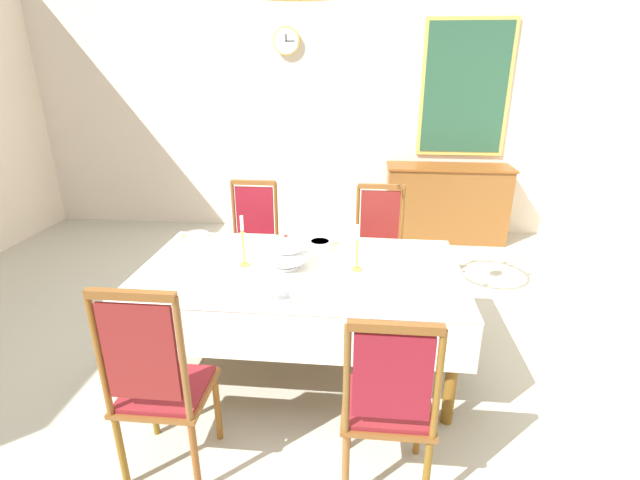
{
  "coord_description": "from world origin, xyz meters",
  "views": [
    {
      "loc": [
        0.41,
        -2.79,
        2.04
      ],
      "look_at": [
        0.13,
        0.01,
        0.95
      ],
      "focal_mm": 26.05,
      "sensor_mm": 36.0,
      "label": 1
    }
  ],
  "objects_px": {
    "chair_north_a": "(253,240)",
    "spoon_primary": "(184,235)",
    "bowl_far_left": "(284,299)",
    "chair_south_b": "(388,401)",
    "chair_south_a": "(158,382)",
    "spoon_secondary": "(336,244)",
    "candlestick_east": "(357,253)",
    "mounted_clock": "(286,41)",
    "bowl_near_right": "(320,243)",
    "chair_north_b": "(379,245)",
    "bowl_near_left": "(197,235)",
    "dining_table": "(300,278)",
    "framed_painting": "(465,89)",
    "sideboard": "(446,203)",
    "soup_tureen": "(286,251)",
    "candlestick_west": "(243,246)"
  },
  "relations": [
    {
      "from": "chair_north_a",
      "to": "spoon_primary",
      "type": "xyz_separation_m",
      "value": [
        -0.43,
        -0.49,
        0.21
      ]
    },
    {
      "from": "bowl_far_left",
      "to": "chair_south_b",
      "type": "bearing_deg",
      "value": -42.59
    },
    {
      "from": "chair_south_a",
      "to": "spoon_secondary",
      "type": "relative_size",
      "value": 6.39
    },
    {
      "from": "candlestick_east",
      "to": "mounted_clock",
      "type": "distance_m",
      "value": 3.35
    },
    {
      "from": "chair_north_a",
      "to": "bowl_near_right",
      "type": "relative_size",
      "value": 6.42
    },
    {
      "from": "chair_north_b",
      "to": "bowl_near_right",
      "type": "bearing_deg",
      "value": 51.34
    },
    {
      "from": "bowl_near_left",
      "to": "spoon_primary",
      "type": "height_order",
      "value": "bowl_near_left"
    },
    {
      "from": "dining_table",
      "to": "framed_painting",
      "type": "bearing_deg",
      "value": 62.5
    },
    {
      "from": "sideboard",
      "to": "framed_painting",
      "type": "bearing_deg",
      "value": -117.4
    },
    {
      "from": "soup_tureen",
      "to": "bowl_near_left",
      "type": "relative_size",
      "value": 1.8
    },
    {
      "from": "soup_tureen",
      "to": "bowl_near_left",
      "type": "height_order",
      "value": "soup_tureen"
    },
    {
      "from": "bowl_near_left",
      "to": "sideboard",
      "type": "distance_m",
      "value": 3.17
    },
    {
      "from": "chair_north_a",
      "to": "chair_north_b",
      "type": "xyz_separation_m",
      "value": [
        1.12,
        -0.0,
        -0.0
      ]
    },
    {
      "from": "chair_north_b",
      "to": "bowl_near_left",
      "type": "height_order",
      "value": "chair_north_b"
    },
    {
      "from": "chair_south_a",
      "to": "candlestick_west",
      "type": "xyz_separation_m",
      "value": [
        0.19,
        1.0,
        0.33
      ]
    },
    {
      "from": "bowl_near_right",
      "to": "bowl_far_left",
      "type": "bearing_deg",
      "value": -97.67
    },
    {
      "from": "spoon_primary",
      "to": "framed_painting",
      "type": "relative_size",
      "value": 0.12
    },
    {
      "from": "chair_south_a",
      "to": "framed_painting",
      "type": "distance_m",
      "value": 4.6
    },
    {
      "from": "bowl_far_left",
      "to": "framed_painting",
      "type": "distance_m",
      "value": 3.85
    },
    {
      "from": "candlestick_west",
      "to": "candlestick_east",
      "type": "xyz_separation_m",
      "value": [
        0.75,
        -0.0,
        -0.02
      ]
    },
    {
      "from": "chair_south_b",
      "to": "spoon_primary",
      "type": "distance_m",
      "value": 2.17
    },
    {
      "from": "bowl_near_left",
      "to": "chair_north_b",
      "type": "bearing_deg",
      "value": 19.9
    },
    {
      "from": "chair_south_b",
      "to": "bowl_near_right",
      "type": "xyz_separation_m",
      "value": [
        -0.46,
        1.42,
        0.23
      ]
    },
    {
      "from": "chair_north_a",
      "to": "sideboard",
      "type": "relative_size",
      "value": 0.74
    },
    {
      "from": "bowl_far_left",
      "to": "framed_painting",
      "type": "relative_size",
      "value": 0.1
    },
    {
      "from": "candlestick_east",
      "to": "framed_painting",
      "type": "distance_m",
      "value": 3.26
    },
    {
      "from": "chair_south_a",
      "to": "spoon_primary",
      "type": "distance_m",
      "value": 1.58
    },
    {
      "from": "dining_table",
      "to": "chair_south_b",
      "type": "height_order",
      "value": "chair_south_b"
    },
    {
      "from": "chair_north_a",
      "to": "chair_south_b",
      "type": "xyz_separation_m",
      "value": [
        1.12,
        -2.0,
        -0.01
      ]
    },
    {
      "from": "mounted_clock",
      "to": "spoon_secondary",
      "type": "bearing_deg",
      "value": -73.27
    },
    {
      "from": "chair_south_b",
      "to": "mounted_clock",
      "type": "distance_m",
      "value": 4.41
    },
    {
      "from": "sideboard",
      "to": "mounted_clock",
      "type": "relative_size",
      "value": 4.65
    },
    {
      "from": "dining_table",
      "to": "sideboard",
      "type": "xyz_separation_m",
      "value": [
        1.39,
        2.67,
        -0.23
      ]
    },
    {
      "from": "chair_north_b",
      "to": "candlestick_west",
      "type": "height_order",
      "value": "candlestick_west"
    },
    {
      "from": "chair_north_b",
      "to": "spoon_secondary",
      "type": "relative_size",
      "value": 5.94
    },
    {
      "from": "framed_painting",
      "to": "chair_north_a",
      "type": "bearing_deg",
      "value": -137.29
    },
    {
      "from": "dining_table",
      "to": "soup_tureen",
      "type": "relative_size",
      "value": 6.95
    },
    {
      "from": "sideboard",
      "to": "bowl_far_left",
      "type": "bearing_deg",
      "value": 65.68
    },
    {
      "from": "bowl_near_left",
      "to": "framed_painting",
      "type": "height_order",
      "value": "framed_painting"
    },
    {
      "from": "soup_tureen",
      "to": "sideboard",
      "type": "relative_size",
      "value": 0.21
    },
    {
      "from": "sideboard",
      "to": "spoon_primary",
      "type": "bearing_deg",
      "value": 42.25
    },
    {
      "from": "bowl_far_left",
      "to": "framed_painting",
      "type": "height_order",
      "value": "framed_painting"
    },
    {
      "from": "chair_south_b",
      "to": "sideboard",
      "type": "xyz_separation_m",
      "value": [
        0.84,
        3.67,
        -0.09
      ]
    },
    {
      "from": "chair_south_a",
      "to": "bowl_far_left",
      "type": "height_order",
      "value": "chair_south_a"
    },
    {
      "from": "spoon_primary",
      "to": "chair_south_b",
      "type": "bearing_deg",
      "value": -56.08
    },
    {
      "from": "bowl_near_left",
      "to": "bowl_far_left",
      "type": "distance_m",
      "value": 1.27
    },
    {
      "from": "candlestick_west",
      "to": "mounted_clock",
      "type": "height_order",
      "value": "mounted_clock"
    },
    {
      "from": "chair_south_a",
      "to": "spoon_secondary",
      "type": "height_order",
      "value": "chair_south_a"
    },
    {
      "from": "chair_south_b",
      "to": "soup_tureen",
      "type": "height_order",
      "value": "chair_south_b"
    },
    {
      "from": "chair_north_a",
      "to": "chair_south_a",
      "type": "bearing_deg",
      "value": 90.0
    }
  ]
}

